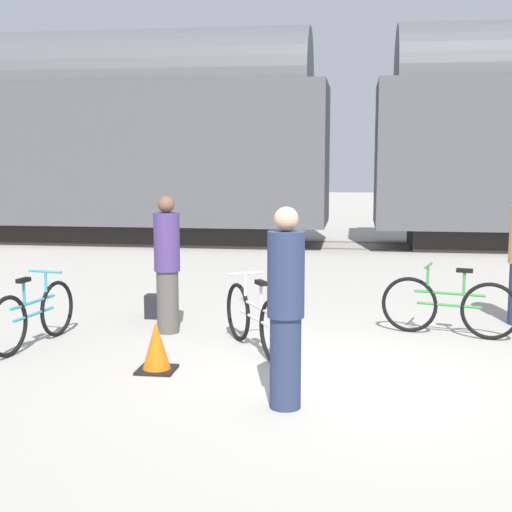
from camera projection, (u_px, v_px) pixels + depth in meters
ground_plane at (338, 381)px, 7.32m from camera, size 80.00×80.00×0.00m
freight_train at (352, 131)px, 18.11m from camera, size 23.79×2.98×5.56m
rail_near at (350, 249)px, 17.81m from camera, size 35.79×0.07×0.01m
rail_far at (350, 242)px, 19.22m from camera, size 35.79×0.07×0.01m
bicycle_green at (449, 306)px, 9.12m from camera, size 1.70×0.56×0.91m
bicycle_teal at (34, 315)px, 8.64m from camera, size 0.46×1.71×0.89m
bicycle_silver at (255, 319)px, 8.40m from camera, size 0.96×1.59×0.90m
person_in_navy at (286, 308)px, 6.42m from camera, size 0.34×0.34×1.85m
person_in_purple at (167, 264)px, 9.22m from camera, size 0.34×0.34×1.79m
backpack at (156, 306)px, 10.16m from camera, size 0.28×0.20×0.34m
traffic_cone at (156, 348)px, 7.62m from camera, size 0.40×0.40×0.55m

